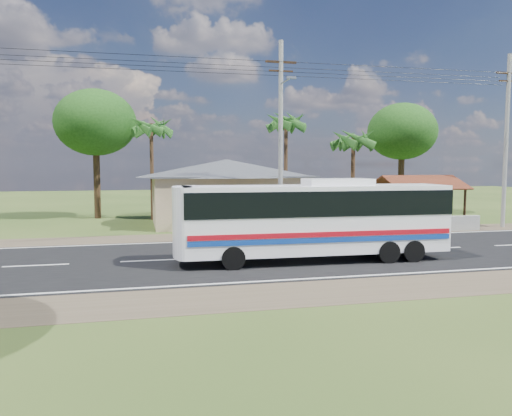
% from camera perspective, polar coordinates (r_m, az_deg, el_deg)
% --- Properties ---
extents(ground, '(120.00, 120.00, 0.00)m').
position_cam_1_polar(ground, '(22.05, -0.08, -5.56)').
color(ground, '#2B4217').
rests_on(ground, ground).
extents(road, '(120.00, 16.00, 0.03)m').
position_cam_1_polar(road, '(22.05, -0.08, -5.54)').
color(road, black).
rests_on(road, ground).
extents(house, '(12.40, 10.00, 5.00)m').
position_cam_1_polar(house, '(34.65, -3.35, 2.68)').
color(house, tan).
rests_on(house, ground).
extents(waiting_shed, '(5.20, 4.48, 3.35)m').
position_cam_1_polar(waiting_shed, '(34.63, 17.99, 2.58)').
color(waiting_shed, '#382214').
rests_on(waiting_shed, ground).
extents(concrete_barrier, '(7.00, 0.30, 0.90)m').
position_cam_1_polar(concrete_barrier, '(31.82, 19.04, -1.76)').
color(concrete_barrier, '#9E9E99').
rests_on(concrete_barrier, ground).
extents(utility_poles, '(32.80, 2.22, 11.00)m').
position_cam_1_polar(utility_poles, '(28.67, 2.20, 8.45)').
color(utility_poles, '#9E9E99').
rests_on(utility_poles, ground).
extents(palm_near, '(2.80, 2.80, 6.70)m').
position_cam_1_polar(palm_near, '(35.24, 11.07, 7.62)').
color(palm_near, '#47301E').
rests_on(palm_near, ground).
extents(palm_mid, '(2.80, 2.80, 8.20)m').
position_cam_1_polar(palm_mid, '(38.33, 3.45, 9.65)').
color(palm_mid, '#47301E').
rests_on(palm_mid, ground).
extents(palm_far, '(2.80, 2.80, 7.70)m').
position_cam_1_polar(palm_far, '(37.22, -11.89, 8.95)').
color(palm_far, '#47301E').
rests_on(palm_far, ground).
extents(tree_behind_house, '(6.00, 6.00, 9.61)m').
position_cam_1_polar(tree_behind_house, '(39.35, -17.88, 9.24)').
color(tree_behind_house, '#47301E').
rests_on(tree_behind_house, ground).
extents(tree_behind_shed, '(5.60, 5.60, 9.02)m').
position_cam_1_polar(tree_behind_shed, '(42.68, 16.36, 8.35)').
color(tree_behind_shed, '#47301E').
rests_on(tree_behind_shed, ground).
extents(coach_bus, '(11.17, 2.64, 3.45)m').
position_cam_1_polar(coach_bus, '(20.90, 6.91, -0.72)').
color(coach_bus, white).
rests_on(coach_bus, ground).
extents(motorcycle, '(1.61, 0.89, 0.80)m').
position_cam_1_polar(motorcycle, '(28.52, -2.91, -2.34)').
color(motorcycle, black).
rests_on(motorcycle, ground).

